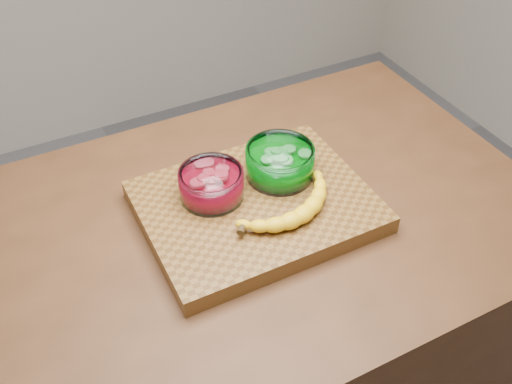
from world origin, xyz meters
name	(u,v)px	position (x,y,z in m)	size (l,w,h in m)	color
counter	(256,338)	(0.00, 0.00, 0.45)	(1.20, 0.80, 0.90)	#472915
cutting_board	(256,207)	(0.00, 0.00, 0.92)	(0.45, 0.35, 0.04)	brown
bowl_red	(211,184)	(-0.07, 0.05, 0.97)	(0.13, 0.13, 0.06)	white
bowl_green	(280,162)	(0.08, 0.05, 0.97)	(0.14, 0.14, 0.07)	white
banana	(286,204)	(0.04, -0.06, 0.96)	(0.26, 0.15, 0.04)	yellow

